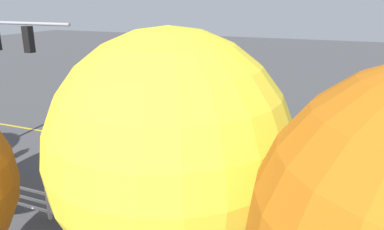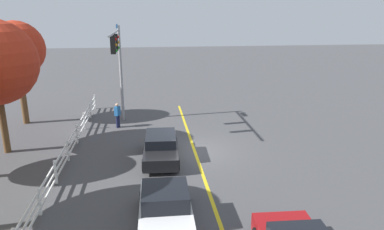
# 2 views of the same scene
# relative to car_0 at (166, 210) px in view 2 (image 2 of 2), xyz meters

# --- Properties ---
(ground_plane) EXTENTS (120.00, 120.00, 0.00)m
(ground_plane) POSITION_rel_car_0_xyz_m (6.94, -2.01, -0.67)
(ground_plane) COLOR #444447
(lane_center_stripe) EXTENTS (28.00, 0.16, 0.01)m
(lane_center_stripe) POSITION_rel_car_0_xyz_m (2.94, -2.01, -0.67)
(lane_center_stripe) COLOR gold
(lane_center_stripe) RESTS_ON ground_plane
(signal_assembly) EXTENTS (6.73, 0.38, 6.81)m
(signal_assembly) POSITION_rel_car_0_xyz_m (11.76, 2.34, 4.10)
(signal_assembly) COLOR gray
(signal_assembly) RESTS_ON ground_plane
(car_0) EXTENTS (4.50, 2.05, 1.45)m
(car_0) POSITION_rel_car_0_xyz_m (0.00, 0.00, 0.00)
(car_0) COLOR silver
(car_0) RESTS_ON ground_plane
(car_1) EXTENTS (4.34, 1.99, 1.35)m
(car_1) POSITION_rel_car_0_xyz_m (6.17, -0.08, -0.01)
(car_1) COLOR black
(car_1) RESTS_ON ground_plane
(pedestrian) EXTENTS (0.47, 0.41, 1.69)m
(pedestrian) POSITION_rel_car_0_xyz_m (11.87, 2.60, 0.25)
(pedestrian) COLOR #191E3F
(pedestrian) RESTS_ON ground_plane
(white_rail_fence) EXTENTS (26.10, 0.10, 1.15)m
(white_rail_fence) POSITION_rel_car_0_xyz_m (3.94, 4.80, -0.07)
(white_rail_fence) COLOR white
(white_rail_fence) RESTS_ON ground_plane
(tree_3) EXTENTS (3.72, 3.72, 7.05)m
(tree_3) POSITION_rel_car_0_xyz_m (13.64, 9.11, 4.48)
(tree_3) COLOR brown
(tree_3) RESTS_ON ground_plane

